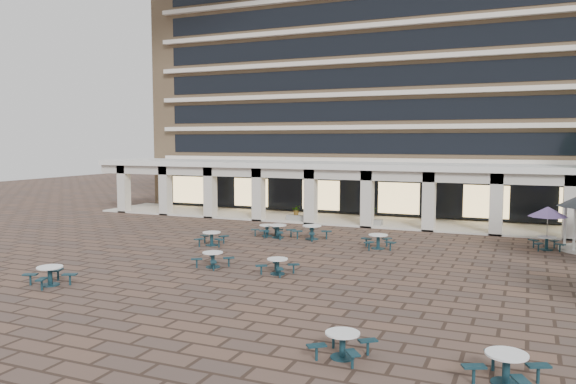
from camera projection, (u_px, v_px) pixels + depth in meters
name	position (u px, v px, depth m)	size (l,w,h in m)	color
ground	(263.00, 259.00, 28.70)	(120.00, 120.00, 0.00)	brown
apartment_building	(384.00, 68.00, 50.87)	(40.00, 15.50, 25.20)	#A3815C
retail_arcade	(349.00, 181.00, 41.97)	(42.00, 6.60, 4.40)	white
picnic_table_1	(50.00, 274.00, 23.38)	(2.15, 2.15, 0.80)	#14333C
picnic_table_2	(342.00, 343.00, 15.54)	(1.78, 1.78, 0.73)	#14333C
picnic_table_3	(506.00, 366.00, 13.87)	(2.11, 2.11, 0.78)	#14333C
picnic_table_5	(213.00, 258.00, 26.74)	(1.87, 1.87, 0.73)	#14333C
picnic_table_7	(278.00, 265.00, 25.35)	(1.83, 1.83, 0.72)	#14333C
picnic_table_8	(267.00, 229.00, 35.49)	(1.96, 1.96, 0.72)	#14333C
picnic_table_9	(212.00, 237.00, 32.35)	(2.05, 2.05, 0.78)	#14333C
picnic_table_10	(378.00, 240.00, 31.35)	(2.18, 2.18, 0.80)	#14333C
picnic_table_11	(548.00, 213.00, 30.84)	(2.08, 2.08, 2.40)	#14333C
picnic_table_12	(278.00, 230.00, 34.88)	(2.07, 2.07, 0.82)	#14333C
picnic_table_13	(312.00, 231.00, 34.36)	(2.37, 2.37, 0.86)	#14333C
planter_left	(297.00, 215.00, 41.81)	(1.50, 0.76, 1.24)	gray
planter_right	(372.00, 218.00, 39.55)	(1.50, 0.77, 1.34)	gray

